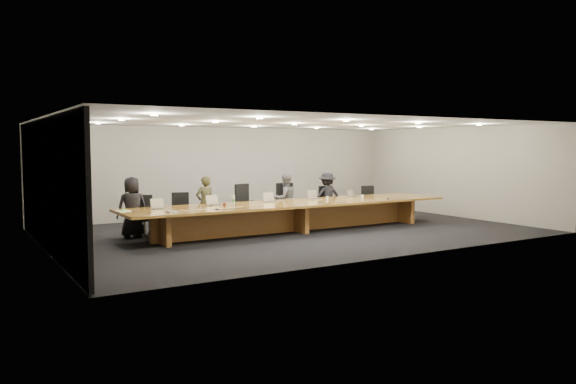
% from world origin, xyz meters
% --- Properties ---
extents(ground, '(12.00, 12.00, 0.00)m').
position_xyz_m(ground, '(0.00, 0.00, 0.00)').
color(ground, black).
rests_on(ground, ground).
extents(back_wall, '(12.00, 0.02, 2.80)m').
position_xyz_m(back_wall, '(0.00, 4.00, 1.40)').
color(back_wall, beige).
rests_on(back_wall, ground).
extents(left_wall_panel, '(0.08, 7.84, 2.74)m').
position_xyz_m(left_wall_panel, '(-5.94, 0.00, 1.37)').
color(left_wall_panel, black).
rests_on(left_wall_panel, ground).
extents(conference_table, '(9.00, 1.80, 0.75)m').
position_xyz_m(conference_table, '(0.00, 0.00, 0.52)').
color(conference_table, brown).
rests_on(conference_table, ground).
extents(chair_far_left, '(0.63, 0.63, 1.03)m').
position_xyz_m(chair_far_left, '(-3.60, 1.16, 0.51)').
color(chair_far_left, black).
rests_on(chair_far_left, ground).
extents(chair_left, '(0.65, 0.65, 1.05)m').
position_xyz_m(chair_left, '(-2.62, 1.24, 0.52)').
color(chair_left, black).
rests_on(chair_left, ground).
extents(chair_mid_left, '(0.77, 0.77, 1.20)m').
position_xyz_m(chair_mid_left, '(-0.65, 1.34, 0.60)').
color(chair_mid_left, black).
rests_on(chair_mid_left, ground).
extents(chair_mid_right, '(0.73, 0.73, 1.18)m').
position_xyz_m(chair_mid_right, '(0.54, 1.25, 0.59)').
color(chair_mid_right, black).
rests_on(chair_mid_right, ground).
extents(chair_right, '(0.65, 0.65, 1.05)m').
position_xyz_m(chair_right, '(1.93, 1.19, 0.53)').
color(chair_right, black).
rests_on(chair_right, ground).
extents(chair_far_right, '(0.63, 0.63, 0.99)m').
position_xyz_m(chair_far_right, '(3.61, 1.29, 0.50)').
color(chair_far_right, black).
rests_on(chair_far_right, ground).
extents(person_a, '(0.73, 0.49, 1.48)m').
position_xyz_m(person_a, '(-3.90, 1.12, 0.74)').
color(person_a, black).
rests_on(person_a, ground).
extents(person_b, '(0.54, 0.37, 1.44)m').
position_xyz_m(person_b, '(-1.97, 1.22, 0.72)').
color(person_b, '#31311B').
rests_on(person_b, ground).
extents(person_c, '(0.72, 0.57, 1.44)m').
position_xyz_m(person_c, '(0.49, 1.25, 0.72)').
color(person_c, '#5C5C5E').
rests_on(person_c, ground).
extents(person_d, '(1.01, 0.70, 1.44)m').
position_xyz_m(person_d, '(1.96, 1.27, 0.72)').
color(person_d, black).
rests_on(person_d, ground).
extents(laptop_a, '(0.34, 0.26, 0.25)m').
position_xyz_m(laptop_a, '(-3.51, 0.27, 0.88)').
color(laptop_a, '#BAAE8E').
rests_on(laptop_a, conference_table).
extents(laptop_b, '(0.38, 0.31, 0.27)m').
position_xyz_m(laptop_b, '(-2.08, 0.34, 0.88)').
color(laptop_b, tan).
rests_on(laptop_b, conference_table).
extents(laptop_c, '(0.35, 0.27, 0.26)m').
position_xyz_m(laptop_c, '(-0.48, 0.36, 0.88)').
color(laptop_c, '#C6B497').
rests_on(laptop_c, conference_table).
extents(laptop_d, '(0.38, 0.31, 0.27)m').
position_xyz_m(laptop_d, '(0.91, 0.36, 0.88)').
color(laptop_d, tan).
rests_on(laptop_d, conference_table).
extents(laptop_e, '(0.35, 0.31, 0.23)m').
position_xyz_m(laptop_e, '(2.20, 0.32, 0.87)').
color(laptop_e, tan).
rests_on(laptop_e, conference_table).
extents(water_bottle, '(0.08, 0.08, 0.24)m').
position_xyz_m(water_bottle, '(-1.66, 0.18, 0.87)').
color(water_bottle, silver).
rests_on(water_bottle, conference_table).
extents(amber_mug, '(0.08, 0.08, 0.09)m').
position_xyz_m(amber_mug, '(-1.98, 0.00, 0.79)').
color(amber_mug, maroon).
rests_on(amber_mug, conference_table).
extents(paper_cup_near, '(0.08, 0.08, 0.09)m').
position_xyz_m(paper_cup_near, '(1.18, 0.18, 0.80)').
color(paper_cup_near, silver).
rests_on(paper_cup_near, conference_table).
extents(paper_cup_far, '(0.10, 0.10, 0.09)m').
position_xyz_m(paper_cup_far, '(2.29, 0.03, 0.80)').
color(paper_cup_far, white).
rests_on(paper_cup_far, conference_table).
extents(notepad, '(0.32, 0.28, 0.02)m').
position_xyz_m(notepad, '(-4.35, 0.23, 0.76)').
color(notepad, white).
rests_on(notepad, conference_table).
extents(lime_gadget, '(0.15, 0.12, 0.02)m').
position_xyz_m(lime_gadget, '(-4.35, 0.25, 0.78)').
color(lime_gadget, green).
rests_on(lime_gadget, notepad).
extents(av_box, '(0.24, 0.20, 0.03)m').
position_xyz_m(av_box, '(-3.49, -0.52, 0.77)').
color(av_box, silver).
rests_on(av_box, conference_table).
extents(mic_left, '(0.16, 0.16, 0.03)m').
position_xyz_m(mic_left, '(-2.41, -0.52, 0.76)').
color(mic_left, black).
rests_on(mic_left, conference_table).
extents(mic_center, '(0.14, 0.14, 0.03)m').
position_xyz_m(mic_center, '(0.47, -0.57, 0.76)').
color(mic_center, black).
rests_on(mic_center, conference_table).
extents(mic_right, '(0.12, 0.12, 0.03)m').
position_xyz_m(mic_right, '(2.72, -0.56, 0.76)').
color(mic_right, black).
rests_on(mic_right, conference_table).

